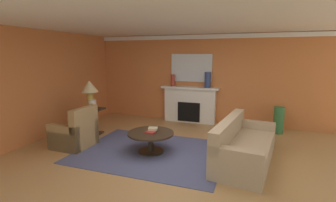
{
  "coord_description": "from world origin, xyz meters",
  "views": [
    {
      "loc": [
        1.4,
        -4.48,
        2.11
      ],
      "look_at": [
        -0.58,
        1.08,
        1.0
      ],
      "focal_mm": 26.52,
      "sensor_mm": 36.0,
      "label": 1
    }
  ],
  "objects": [
    {
      "name": "ceiling_panel",
      "position": [
        0.0,
        0.3,
        2.74
      ],
      "size": [
        7.81,
        6.78,
        0.06
      ],
      "primitive_type": "cube",
      "color": "white"
    },
    {
      "name": "mantel_mirror",
      "position": [
        -0.51,
        3.06,
        1.7
      ],
      "size": [
        1.29,
        0.04,
        0.85
      ],
      "primitive_type": "cube",
      "color": "silver"
    },
    {
      "name": "crown_moulding",
      "position": [
        0.0,
        3.07,
        2.63
      ],
      "size": [
        7.81,
        0.08,
        0.12
      ],
      "primitive_type": "cube",
      "color": "white"
    },
    {
      "name": "table_lamp",
      "position": [
        -2.65,
        0.85,
        1.22
      ],
      "size": [
        0.44,
        0.44,
        0.75
      ],
      "color": "#B28E38",
      "rests_on": "side_table"
    },
    {
      "name": "book_art_folio",
      "position": [
        -0.66,
        0.34,
        0.51
      ],
      "size": [
        0.24,
        0.24,
        0.04
      ],
      "primitive_type": "cube",
      "rotation": [
        0.0,
        0.0,
        0.27
      ],
      "color": "tan",
      "rests_on": "coffee_table"
    },
    {
      "name": "vase_on_side_table",
      "position": [
        -2.5,
        0.73,
        0.83
      ],
      "size": [
        0.19,
        0.19,
        0.27
      ],
      "primitive_type": "cylinder",
      "color": "beige",
      "rests_on": "side_table"
    },
    {
      "name": "vase_mantel_left",
      "position": [
        -1.06,
        2.89,
        1.31
      ],
      "size": [
        0.13,
        0.13,
        0.37
      ],
      "primitive_type": "cylinder",
      "color": "#9E3328",
      "rests_on": "fireplace"
    },
    {
      "name": "book_red_cover",
      "position": [
        -0.66,
        0.19,
        0.47
      ],
      "size": [
        0.23,
        0.17,
        0.03
      ],
      "primitive_type": "cube",
      "rotation": [
        0.0,
        0.0,
        -0.15
      ],
      "color": "maroon",
      "rests_on": "coffee_table"
    },
    {
      "name": "fireplace",
      "position": [
        -0.51,
        2.94,
        0.53
      ],
      "size": [
        1.8,
        0.35,
        1.12
      ],
      "color": "white",
      "rests_on": "ground_plane"
    },
    {
      "name": "coffee_table",
      "position": [
        -0.68,
        0.25,
        0.34
      ],
      "size": [
        1.0,
        1.0,
        0.45
      ],
      "color": "#2D2319",
      "rests_on": "ground_plane"
    },
    {
      "name": "wall_window",
      "position": [
        -3.67,
        0.3,
        1.36
      ],
      "size": [
        0.12,
        6.78,
        2.71
      ],
      "primitive_type": "cube",
      "color": "#CC723D",
      "rests_on": "ground_plane"
    },
    {
      "name": "side_table",
      "position": [
        -2.65,
        0.85,
        0.4
      ],
      "size": [
        0.56,
        0.56,
        0.7
      ],
      "color": "#2D2319",
      "rests_on": "ground_plane"
    },
    {
      "name": "wall_fireplace",
      "position": [
        0.0,
        3.15,
        1.36
      ],
      "size": [
        7.81,
        0.12,
        2.71
      ],
      "primitive_type": "cube",
      "color": "#CC723D",
      "rests_on": "ground_plane"
    },
    {
      "name": "vase_mantel_right",
      "position": [
        0.04,
        2.89,
        1.36
      ],
      "size": [
        0.18,
        0.18,
        0.47
      ],
      "primitive_type": "cylinder",
      "color": "navy",
      "rests_on": "fireplace"
    },
    {
      "name": "sofa",
      "position": [
        1.25,
        0.38,
        0.3
      ],
      "size": [
        1.18,
        2.2,
        0.85
      ],
      "color": "tan",
      "rests_on": "ground_plane"
    },
    {
      "name": "vase_tall_corner",
      "position": [
        2.05,
        2.64,
        0.36
      ],
      "size": [
        0.27,
        0.27,
        0.73
      ],
      "primitive_type": "cylinder",
      "color": "#33703D",
      "rests_on": "ground_plane"
    },
    {
      "name": "area_rug",
      "position": [
        -0.68,
        0.25,
        0.01
      ],
      "size": [
        3.14,
        2.38,
        0.01
      ],
      "primitive_type": "cube",
      "color": "#4C517A",
      "rests_on": "ground_plane"
    },
    {
      "name": "ground_plane",
      "position": [
        0.0,
        0.0,
        0.0
      ],
      "size": [
        9.37,
        9.37,
        0.0
      ],
      "primitive_type": "plane",
      "color": "tan"
    },
    {
      "name": "armchair_near_window",
      "position": [
        -2.45,
        -0.04,
        0.31
      ],
      "size": [
        0.81,
        0.81,
        0.95
      ],
      "color": "#9E7A4C",
      "rests_on": "ground_plane"
    }
  ]
}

